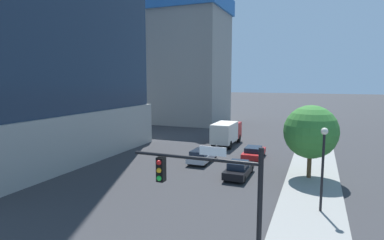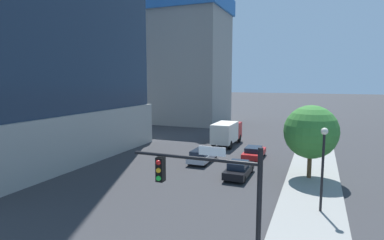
{
  "view_description": "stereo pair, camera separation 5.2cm",
  "coord_description": "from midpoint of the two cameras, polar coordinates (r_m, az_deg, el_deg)",
  "views": [
    {
      "loc": [
        8.73,
        -7.81,
        8.48
      ],
      "look_at": [
        0.12,
        13.68,
        5.5
      ],
      "focal_mm": 29.51,
      "sensor_mm": 36.0,
      "label": 1
    },
    {
      "loc": [
        8.77,
        -7.79,
        8.48
      ],
      "look_at": [
        0.12,
        13.68,
        5.5
      ],
      "focal_mm": 29.51,
      "sensor_mm": 36.0,
      "label": 2
    }
  ],
  "objects": [
    {
      "name": "sidewalk",
      "position": [
        29.04,
        20.89,
        -9.99
      ],
      "size": [
        4.26,
        120.0,
        0.15
      ],
      "primitive_type": "cube",
      "color": "gray",
      "rests_on": "ground"
    },
    {
      "name": "street_tree",
      "position": [
        28.37,
        20.63,
        -2.02
      ],
      "size": [
        4.51,
        4.51,
        6.22
      ],
      "color": "brown",
      "rests_on": "sidewalk"
    },
    {
      "name": "street_lamp",
      "position": [
        21.45,
        22.56,
        -6.1
      ],
      "size": [
        0.44,
        0.44,
        5.37
      ],
      "color": "black",
      "rests_on": "sidewalk"
    },
    {
      "name": "box_truck",
      "position": [
        40.97,
        6.2,
        -2.18
      ],
      "size": [
        2.39,
        6.89,
        3.04
      ],
      "color": "#B21E1E",
      "rests_on": "ground"
    },
    {
      "name": "car_silver",
      "position": [
        32.6,
        1.78,
        -6.44
      ],
      "size": [
        1.89,
        4.58,
        1.41
      ],
      "color": "#B7B7BC",
      "rests_on": "ground"
    },
    {
      "name": "traffic_light_pole",
      "position": [
        12.87,
        3.62,
        -12.5
      ],
      "size": [
        5.49,
        0.48,
        5.83
      ],
      "color": "black",
      "rests_on": "sidewalk"
    },
    {
      "name": "car_black",
      "position": [
        28.21,
        8.38,
        -8.79
      ],
      "size": [
        1.81,
        4.62,
        1.43
      ],
      "color": "black",
      "rests_on": "ground"
    },
    {
      "name": "construction_building",
      "position": [
        62.94,
        -0.79,
        11.8
      ],
      "size": [
        15.16,
        13.48,
        30.97
      ],
      "color": "gray",
      "rests_on": "ground"
    },
    {
      "name": "car_red",
      "position": [
        34.74,
        11.05,
        -5.77
      ],
      "size": [
        1.84,
        4.68,
        1.37
      ],
      "color": "red",
      "rests_on": "ground"
    }
  ]
}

